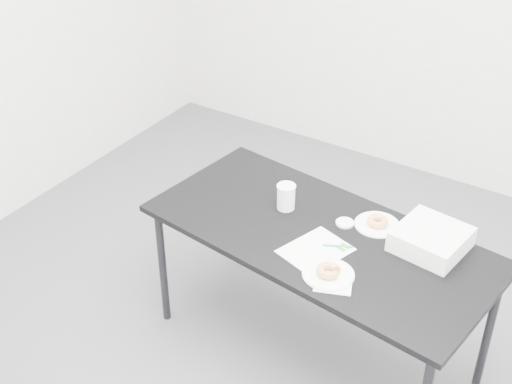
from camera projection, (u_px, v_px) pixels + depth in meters
The scene contains 13 objects.
floor at pixel (271, 347), 3.54m from camera, with size 4.00×4.00×0.00m, color #49494D.
table at pixel (320, 243), 3.17m from camera, with size 1.64×0.92×0.71m.
scorecard at pixel (316, 250), 3.04m from camera, with size 0.22×0.28×0.00m, color white.
logo_patch at pixel (343, 247), 3.06m from camera, with size 0.04×0.04×0.00m, color green.
pen at pixel (338, 246), 3.06m from camera, with size 0.01×0.01×0.13m, color #0C848C.
napkin at pixel (334, 282), 2.87m from camera, with size 0.15×0.15×0.00m, color white.
plate_near at pixel (328, 274), 2.90m from camera, with size 0.21×0.21×0.01m, color white.
donut_near at pixel (329, 271), 2.89m from camera, with size 0.10×0.10×0.03m, color #DB8E45.
plate_far at pixel (377, 225), 3.20m from camera, with size 0.20×0.20×0.01m, color white.
donut_far at pixel (377, 221), 3.19m from camera, with size 0.10×0.10×0.03m, color #DB8E45.
coffee_cup at pixel (286, 197), 3.28m from camera, with size 0.08×0.08×0.12m, color white.
cup_lid at pixel (345, 223), 3.20m from camera, with size 0.08×0.08×0.01m, color white.
bakery_box at pixel (431, 239), 3.03m from camera, with size 0.28×0.28×0.09m, color white.
Camera 1 is at (1.29, -2.19, 2.58)m, focal length 50.00 mm.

